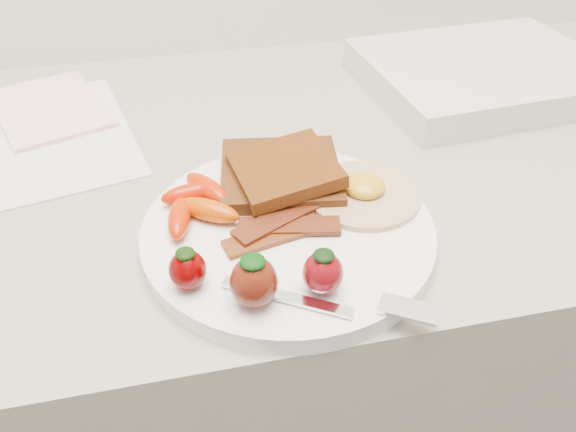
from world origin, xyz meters
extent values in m
cube|color=gray|center=(0.00, 1.70, 0.45)|extent=(2.00, 0.60, 0.90)
cylinder|color=white|center=(-0.01, 1.53, 0.91)|extent=(0.27, 0.27, 0.02)
cube|color=black|center=(0.00, 1.61, 0.93)|extent=(0.14, 0.14, 0.01)
cube|color=black|center=(0.00, 1.59, 0.94)|extent=(0.11, 0.11, 0.02)
cylinder|color=beige|center=(0.07, 1.56, 0.92)|extent=(0.14, 0.14, 0.01)
ellipsoid|color=gold|center=(0.07, 1.56, 0.93)|extent=(0.05, 0.05, 0.02)
cube|color=#501D11|center=(-0.03, 1.52, 0.92)|extent=(0.10, 0.04, 0.00)
cube|color=#400D04|center=(-0.01, 1.53, 0.92)|extent=(0.10, 0.04, 0.00)
cube|color=#4B1605|center=(-0.02, 1.54, 0.92)|extent=(0.09, 0.06, 0.00)
ellipsoid|color=#C21900|center=(-0.09, 1.59, 0.93)|extent=(0.06, 0.03, 0.02)
ellipsoid|color=#BE3F00|center=(-0.08, 1.56, 0.93)|extent=(0.06, 0.05, 0.02)
ellipsoid|color=red|center=(-0.11, 1.55, 0.93)|extent=(0.03, 0.06, 0.02)
ellipsoid|color=red|center=(-0.08, 1.59, 0.93)|extent=(0.05, 0.06, 0.02)
ellipsoid|color=#5E0000|center=(-0.10, 1.47, 0.94)|extent=(0.03, 0.03, 0.03)
ellipsoid|color=black|center=(-0.10, 1.47, 0.95)|extent=(0.02, 0.02, 0.01)
ellipsoid|color=#58170A|center=(-0.06, 1.45, 0.94)|extent=(0.04, 0.04, 0.04)
ellipsoid|color=#063407|center=(-0.06, 1.45, 0.96)|extent=(0.02, 0.02, 0.01)
ellipsoid|color=maroon|center=(0.00, 1.45, 0.94)|extent=(0.03, 0.03, 0.04)
ellipsoid|color=black|center=(0.00, 1.45, 0.96)|extent=(0.02, 0.02, 0.01)
cube|color=silver|center=(-0.03, 1.44, 0.92)|extent=(0.10, 0.06, 0.00)
cube|color=white|center=(0.06, 1.41, 0.92)|extent=(0.05, 0.04, 0.00)
cube|color=white|center=(-0.26, 1.78, 0.90)|extent=(0.25, 0.30, 0.00)
cube|color=#FBC3D5|center=(-0.26, 1.85, 0.91)|extent=(0.18, 0.21, 0.01)
cube|color=silver|center=(0.32, 1.80, 0.92)|extent=(0.34, 0.28, 0.04)
camera|label=1|loc=(-0.09, 1.14, 1.24)|focal=35.00mm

